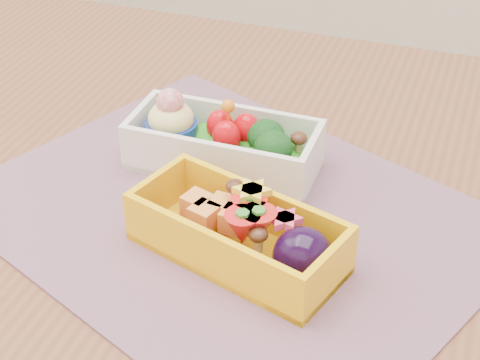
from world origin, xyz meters
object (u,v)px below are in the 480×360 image
(placemat, at_px, (230,216))
(bento_white, at_px, (223,144))
(table, at_px, (260,289))
(bento_yellow, at_px, (241,233))

(placemat, bearing_deg, bento_white, 115.42)
(table, xyz_separation_m, bento_white, (-0.06, 0.05, 0.13))
(placemat, bearing_deg, bento_yellow, -60.75)
(bento_yellow, bearing_deg, placemat, 136.05)
(placemat, bearing_deg, table, 40.30)
(bento_white, bearing_deg, placemat, -64.49)
(placemat, xyz_separation_m, bento_yellow, (0.03, -0.05, 0.03))
(placemat, relative_size, bento_white, 2.44)
(bento_white, relative_size, bento_yellow, 0.94)
(table, distance_m, bento_white, 0.15)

